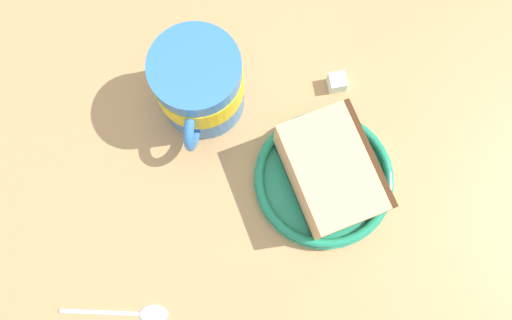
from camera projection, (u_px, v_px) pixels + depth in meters
ground_plane at (272, 179)px, 52.91cm from camera, size 142.53×142.53×3.26cm
small_plate at (324, 179)px, 50.22cm from camera, size 14.93×14.93×2.08cm
cake_slice at (331, 172)px, 47.20cm from camera, size 12.06×8.81×6.00cm
tea_mug at (199, 84)px, 48.37cm from camera, size 10.90×9.29×9.58cm
teaspoon at (137, 314)px, 47.67cm from camera, size 6.43×10.31×0.80cm
sugar_cube at (337, 82)px, 52.87cm from camera, size 2.31×2.31×1.86cm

